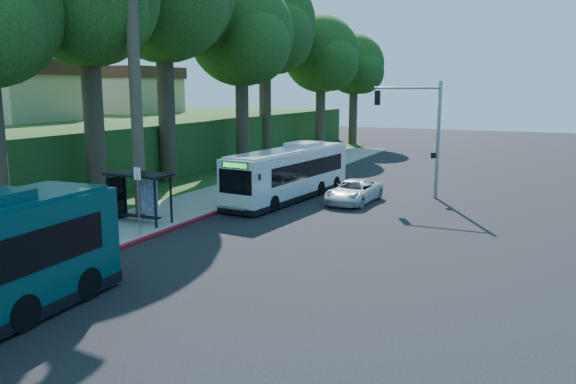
% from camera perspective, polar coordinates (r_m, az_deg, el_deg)
% --- Properties ---
extents(ground, '(140.00, 140.00, 0.00)m').
position_cam_1_polar(ground, '(27.26, 0.88, -3.46)').
color(ground, black).
rests_on(ground, ground).
extents(sidewalk, '(4.50, 70.00, 0.12)m').
position_cam_1_polar(sidewalk, '(30.86, -11.60, -1.91)').
color(sidewalk, gray).
rests_on(sidewalk, ground).
extents(red_curb, '(0.25, 30.00, 0.13)m').
position_cam_1_polar(red_curb, '(26.41, -12.73, -4.03)').
color(red_curb, maroon).
rests_on(red_curb, ground).
extents(grass_verge, '(8.00, 70.00, 0.06)m').
position_cam_1_polar(grass_verge, '(38.18, -14.05, 0.30)').
color(grass_verge, '#234719').
rests_on(grass_verge, ground).
extents(bus_shelter, '(3.20, 1.51, 2.55)m').
position_cam_1_polar(bus_shelter, '(28.31, -15.09, 0.44)').
color(bus_shelter, black).
rests_on(bus_shelter, ground).
extents(stop_sign_pole, '(0.35, 0.06, 3.17)m').
position_cam_1_polar(stop_sign_pole, '(25.47, -14.99, -0.01)').
color(stop_sign_pole, gray).
rests_on(stop_sign_pole, ground).
extents(traffic_signal_pole, '(4.10, 0.30, 7.00)m').
position_cam_1_polar(traffic_signal_pole, '(34.94, 13.42, 6.68)').
color(traffic_signal_pole, gray).
rests_on(traffic_signal_pole, ground).
extents(hillside_backdrop, '(24.00, 60.00, 8.80)m').
position_cam_1_polar(hillside_backdrop, '(54.15, -18.48, 5.56)').
color(hillside_backdrop, '#234719').
rests_on(hillside_backdrop, ground).
extents(tree_0, '(8.40, 8.00, 15.70)m').
position_cam_1_polar(tree_0, '(33.78, -19.69, 17.78)').
color(tree_0, '#382B1E').
rests_on(tree_0, ground).
extents(tree_2, '(8.82, 8.40, 15.12)m').
position_cam_1_polar(tree_2, '(46.27, -4.68, 15.29)').
color(tree_2, '#382B1E').
rests_on(tree_2, ground).
extents(tree_3, '(10.08, 9.60, 17.28)m').
position_cam_1_polar(tree_3, '(54.36, -2.28, 16.18)').
color(tree_3, '#382B1E').
rests_on(tree_3, ground).
extents(tree_4, '(8.40, 8.00, 14.14)m').
position_cam_1_polar(tree_4, '(60.45, 3.45, 13.45)').
color(tree_4, '#382B1E').
rests_on(tree_4, ground).
extents(tree_5, '(7.35, 7.00, 12.86)m').
position_cam_1_polar(tree_5, '(67.60, 6.79, 12.43)').
color(tree_5, '#382B1E').
rests_on(tree_5, ground).
extents(white_bus, '(3.42, 11.20, 3.29)m').
position_cam_1_polar(white_bus, '(33.63, 0.20, 1.99)').
color(white_bus, silver).
rests_on(white_bus, ground).
extents(pickup, '(2.46, 4.88, 1.32)m').
position_cam_1_polar(pickup, '(32.87, 6.70, 0.06)').
color(pickup, silver).
rests_on(pickup, ground).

